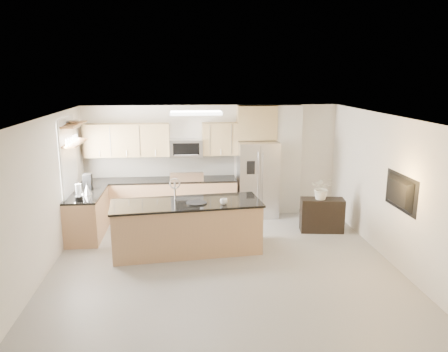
{
  "coord_description": "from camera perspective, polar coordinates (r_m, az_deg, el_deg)",
  "views": [
    {
      "loc": [
        -0.65,
        -7.01,
        3.29
      ],
      "look_at": [
        0.12,
        1.3,
        1.35
      ],
      "focal_mm": 35.0,
      "sensor_mm": 36.0,
      "label": 1
    }
  ],
  "objects": [
    {
      "name": "left_counter",
      "position": [
        9.52,
        -17.4,
        -4.81
      ],
      "size": [
        0.66,
        1.5,
        0.92
      ],
      "color": "tan",
      "rests_on": "floor"
    },
    {
      "name": "shelf_lower",
      "position": [
        9.32,
        -18.95,
        4.13
      ],
      "size": [
        0.3,
        1.2,
        0.04
      ],
      "primitive_type": "cube",
      "color": "olive",
      "rests_on": "wall_left"
    },
    {
      "name": "back_counter",
      "position": [
        10.35,
        -8.31,
        -2.84
      ],
      "size": [
        3.55,
        0.66,
        1.44
      ],
      "color": "tan",
      "rests_on": "floor"
    },
    {
      "name": "bowl",
      "position": [
        9.29,
        -19.12,
        6.76
      ],
      "size": [
        0.46,
        0.46,
        0.08
      ],
      "primitive_type": "imported",
      "rotation": [
        0.0,
        0.0,
        0.43
      ],
      "color": "#BDBDC0",
      "rests_on": "shelf_upper"
    },
    {
      "name": "platter",
      "position": [
        8.11,
        -3.61,
        -3.51
      ],
      "size": [
        0.38,
        0.38,
        0.02
      ],
      "primitive_type": "cylinder",
      "rotation": [
        0.0,
        0.0,
        0.01
      ],
      "color": "black",
      "rests_on": "island"
    },
    {
      "name": "wall_back",
      "position": [
        10.47,
        -1.66,
        2.14
      ],
      "size": [
        6.0,
        0.02,
        2.6
      ],
      "primitive_type": "cube",
      "color": "silver",
      "rests_on": "floor"
    },
    {
      "name": "partition_column",
      "position": [
        10.6,
        8.27,
        2.14
      ],
      "size": [
        0.6,
        0.3,
        2.6
      ],
      "primitive_type": "cube",
      "color": "beige",
      "rests_on": "floor"
    },
    {
      "name": "wall_front",
      "position": [
        4.3,
        4.1,
        -14.49
      ],
      "size": [
        6.0,
        0.02,
        2.6
      ],
      "primitive_type": "cube",
      "color": "silver",
      "rests_on": "floor"
    },
    {
      "name": "wall_right",
      "position": [
        8.15,
        21.5,
        -1.97
      ],
      "size": [
        0.02,
        6.5,
        2.6
      ],
      "primitive_type": "cube",
      "color": "silver",
      "rests_on": "floor"
    },
    {
      "name": "television",
      "position": [
        7.93,
        21.58,
        -2.01
      ],
      "size": [
        0.14,
        1.08,
        0.62
      ],
      "primitive_type": "imported",
      "rotation": [
        0.0,
        0.0,
        1.57
      ],
      "color": "black",
      "rests_on": "wall_right"
    },
    {
      "name": "credenza",
      "position": [
        9.6,
        12.67,
        -5.0
      ],
      "size": [
        0.94,
        0.49,
        0.72
      ],
      "primitive_type": "cube",
      "rotation": [
        0.0,
        0.0,
        -0.13
      ],
      "color": "black",
      "rests_on": "floor"
    },
    {
      "name": "upper_cabinets",
      "position": [
        10.22,
        -8.95,
        4.7
      ],
      "size": [
        3.5,
        0.33,
        0.75
      ],
      "color": "tan",
      "rests_on": "wall_back"
    },
    {
      "name": "ceiling",
      "position": [
        7.07,
        -0.02,
        7.5
      ],
      "size": [
        6.0,
        6.5,
        0.02
      ],
      "primitive_type": "cube",
      "color": "silver",
      "rests_on": "wall_back"
    },
    {
      "name": "shelf_upper",
      "position": [
        9.28,
        -19.12,
        6.38
      ],
      "size": [
        0.3,
        1.2,
        0.04
      ],
      "primitive_type": "cube",
      "color": "olive",
      "rests_on": "wall_left"
    },
    {
      "name": "island",
      "position": [
        8.34,
        -4.88,
        -6.6
      ],
      "size": [
        2.88,
        1.28,
        1.39
      ],
      "rotation": [
        0.0,
        0.0,
        0.1
      ],
      "color": "tan",
      "rests_on": "floor"
    },
    {
      "name": "wall_left",
      "position": [
        7.66,
        -23.01,
        -3.04
      ],
      "size": [
        0.02,
        6.5,
        2.6
      ],
      "primitive_type": "cube",
      "color": "silver",
      "rests_on": "floor"
    },
    {
      "name": "ceiling_fixture",
      "position": [
        8.65,
        -3.68,
        8.23
      ],
      "size": [
        1.0,
        0.5,
        0.06
      ],
      "primitive_type": "cube",
      "color": "white",
      "rests_on": "ceiling"
    },
    {
      "name": "coffee_maker",
      "position": [
        9.66,
        -17.39,
        -0.76
      ],
      "size": [
        0.18,
        0.22,
        0.33
      ],
      "color": "black",
      "rests_on": "left_counter"
    },
    {
      "name": "range",
      "position": [
        10.32,
        -4.84,
        -2.78
      ],
      "size": [
        0.76,
        0.64,
        1.14
      ],
      "color": "black",
      "rests_on": "floor"
    },
    {
      "name": "flower_vase",
      "position": [
        9.37,
        12.71,
        -0.8
      ],
      "size": [
        0.78,
        0.71,
        0.74
      ],
      "primitive_type": "imported",
      "rotation": [
        0.0,
        0.0,
        -0.23
      ],
      "color": "silver",
      "rests_on": "credenza"
    },
    {
      "name": "window",
      "position": [
        9.31,
        -19.72,
        2.18
      ],
      "size": [
        0.04,
        1.15,
        1.65
      ],
      "color": "white",
      "rests_on": "wall_left"
    },
    {
      "name": "cup",
      "position": [
        8.02,
        -0.04,
        -3.34
      ],
      "size": [
        0.18,
        0.18,
        0.11
      ],
      "primitive_type": "imported",
      "rotation": [
        0.0,
        0.0,
        -0.41
      ],
      "color": "white",
      "rests_on": "island"
    },
    {
      "name": "kettle",
      "position": [
        9.28,
        -17.44,
        -1.69
      ],
      "size": [
        0.18,
        0.18,
        0.22
      ],
      "color": "#BDBDC0",
      "rests_on": "left_counter"
    },
    {
      "name": "floor",
      "position": [
        7.77,
        -0.02,
        -11.95
      ],
      "size": [
        6.5,
        6.5,
        0.0
      ],
      "primitive_type": "plane",
      "color": "#9A9893",
      "rests_on": "ground"
    },
    {
      "name": "microwave",
      "position": [
        10.19,
        -4.97,
        3.68
      ],
      "size": [
        0.76,
        0.4,
        0.4
      ],
      "color": "#BDBDC0",
      "rests_on": "upper_cabinets"
    },
    {
      "name": "blender",
      "position": [
        8.8,
        -18.44,
        -2.21
      ],
      "size": [
        0.15,
        0.15,
        0.34
      ],
      "color": "black",
      "rests_on": "left_counter"
    },
    {
      "name": "refrigerator",
      "position": [
        10.31,
        4.38,
        -0.39
      ],
      "size": [
        0.92,
        0.78,
        1.78
      ],
      "color": "#BDBDC0",
      "rests_on": "floor"
    }
  ]
}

